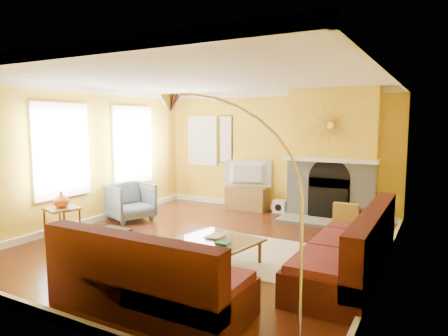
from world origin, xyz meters
The scene contains 27 objects.
floor centered at (0.00, 0.00, -0.01)m, with size 5.50×6.00×0.02m, color #562412.
ceiling centered at (0.00, 0.00, 2.71)m, with size 5.50×6.00×0.02m, color white.
wall_back centered at (0.00, 3.01, 1.35)m, with size 5.50×0.02×2.70m, color yellow.
wall_front centered at (0.00, -3.01, 1.35)m, with size 5.50×0.02×2.70m, color yellow.
wall_left centered at (-2.76, 0.00, 1.35)m, with size 0.02×6.00×2.70m, color yellow.
wall_right centered at (2.76, 0.00, 1.35)m, with size 0.02×6.00×2.70m, color yellow.
baseboard centered at (0.00, 0.00, 0.06)m, with size 5.50×6.00×0.12m, color white, non-canonical shape.
crown_molding centered at (0.00, 0.00, 2.64)m, with size 5.50×6.00×0.12m, color white, non-canonical shape.
window_left_near centered at (-2.72, 1.30, 1.50)m, with size 0.06×1.22×1.72m, color white.
window_left_far centered at (-2.72, -0.60, 1.50)m, with size 0.06×1.22×1.72m, color white.
window_back centered at (-1.90, 2.96, 1.55)m, with size 0.82×0.06×1.22m, color white.
wall_art centered at (-1.25, 2.97, 1.60)m, with size 0.34×0.04×1.14m, color white.
fireplace centered at (1.35, 2.80, 1.35)m, with size 1.80×0.40×2.70m, color gray, non-canonical shape.
mantel centered at (1.35, 2.56, 1.25)m, with size 1.92×0.22×0.08m, color white.
hearth centered at (1.35, 2.25, 0.03)m, with size 1.80×0.70×0.06m, color gray.
sunburst centered at (1.35, 2.57, 1.95)m, with size 0.70×0.04×0.70m, color olive, non-canonical shape.
rug centered at (0.64, -0.10, 0.01)m, with size 2.40×1.80×0.02m, color beige.
sectional_sofa centered at (1.15, -0.76, 0.45)m, with size 3.19×3.88×0.90m, color #3E1614, non-canonical shape.
coffee_table centered at (0.68, -0.90, 0.21)m, with size 1.04×1.04×0.41m, color white, non-canonical shape.
media_console centered at (-0.54, 2.70, 0.26)m, with size 0.96×0.43×0.53m, color brown.
tv centered at (-0.54, 2.70, 0.84)m, with size 1.08×0.14×0.62m, color black.
subwoofer centered at (0.25, 2.77, 0.14)m, with size 0.28×0.28×0.28m, color white.
armchair centered at (-2.24, 0.66, 0.38)m, with size 0.82×0.84×0.77m, color slate.
side_table centered at (-2.33, -0.95, 0.28)m, with size 0.50×0.50×0.55m, color brown, non-canonical shape.
vase centered at (-2.33, -0.95, 0.69)m, with size 0.27×0.27×0.28m, color orange.
book centered at (0.52, -0.80, 0.43)m, with size 0.21×0.29×0.03m, color white.
arc_lamp centered at (1.74, -2.33, 1.14)m, with size 1.43×0.36×2.27m, color silver, non-canonical shape.
Camera 1 is at (3.35, -5.50, 2.02)m, focal length 32.00 mm.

